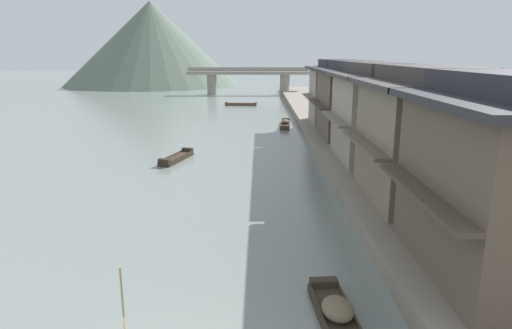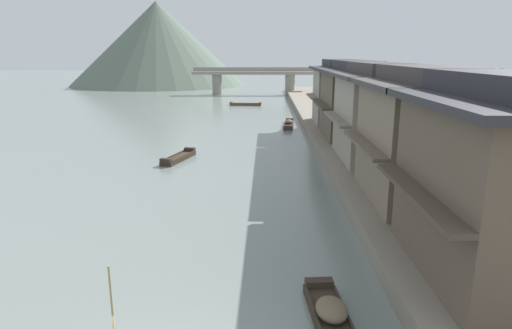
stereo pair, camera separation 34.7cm
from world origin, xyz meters
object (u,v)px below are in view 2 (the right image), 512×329
(house_waterfront_far, at_px, (339,92))
(stone_bridge, at_px, (253,77))
(boat_moored_far, at_px, (179,158))
(boat_moored_second, at_px, (289,124))
(house_waterfront_second, at_px, (421,136))
(house_waterfront_narrow, at_px, (354,100))
(house_waterfront_nearest, at_px, (500,181))
(boat_moored_nearest, at_px, (331,316))
(boat_moored_third, at_px, (246,104))
(house_waterfront_tall, at_px, (374,113))

(house_waterfront_far, xyz_separation_m, stone_bridge, (-9.55, 39.90, -0.58))
(boat_moored_far, bearing_deg, boat_moored_second, 61.09)
(house_waterfront_second, height_order, house_waterfront_narrow, same)
(house_waterfront_nearest, xyz_separation_m, house_waterfront_far, (0.17, 31.37, 0.01))
(boat_moored_nearest, xyz_separation_m, stone_bridge, (-4.30, 73.00, 2.94))
(house_waterfront_second, xyz_separation_m, house_waterfront_narrow, (0.05, 16.39, -0.00))
(house_waterfront_nearest, xyz_separation_m, house_waterfront_second, (0.16, 7.38, -0.00))
(boat_moored_second, distance_m, boat_moored_third, 19.89)
(boat_moored_second, xyz_separation_m, house_waterfront_second, (4.71, -26.40, 3.56))
(boat_moored_nearest, bearing_deg, house_waterfront_second, 60.04)
(boat_moored_second, height_order, boat_moored_far, boat_moored_second)
(house_waterfront_tall, xyz_separation_m, stone_bridge, (-9.33, 55.66, -0.57))
(boat_moored_second, height_order, house_waterfront_second, house_waterfront_second)
(house_waterfront_nearest, height_order, house_waterfront_narrow, same)
(boat_moored_nearest, height_order, stone_bridge, stone_bridge)
(house_waterfront_nearest, height_order, stone_bridge, house_waterfront_nearest)
(boat_moored_second, height_order, house_waterfront_far, house_waterfront_far)
(stone_bridge, bearing_deg, house_waterfront_narrow, -78.57)
(boat_moored_far, xyz_separation_m, house_waterfront_second, (13.39, -10.67, 3.59))
(boat_moored_second, bearing_deg, boat_moored_third, 105.99)
(house_waterfront_narrow, bearing_deg, boat_moored_third, 109.37)
(boat_moored_nearest, relative_size, stone_bridge, 0.17)
(boat_moored_third, xyz_separation_m, house_waterfront_second, (10.19, -45.52, 3.62))
(boat_moored_far, relative_size, house_waterfront_tall, 0.53)
(boat_moored_far, relative_size, house_waterfront_second, 0.55)
(house_waterfront_tall, bearing_deg, boat_moored_third, 104.97)
(boat_moored_third, xyz_separation_m, house_waterfront_nearest, (10.03, -52.90, 3.62))
(house_waterfront_nearest, xyz_separation_m, house_waterfront_tall, (-0.05, 15.61, -0.00))
(boat_moored_second, xyz_separation_m, house_waterfront_tall, (4.49, -18.16, 3.55))
(boat_moored_third, distance_m, stone_bridge, 18.63)
(house_waterfront_nearest, height_order, house_waterfront_second, same)
(house_waterfront_narrow, bearing_deg, house_waterfront_nearest, -90.51)
(boat_moored_nearest, height_order, house_waterfront_far, house_waterfront_far)
(house_waterfront_tall, bearing_deg, house_waterfront_narrow, 88.15)
(boat_moored_third, bearing_deg, house_waterfront_second, -77.39)
(boat_moored_third, height_order, house_waterfront_nearest, house_waterfront_nearest)
(boat_moored_third, bearing_deg, boat_moored_nearest, -84.83)
(boat_moored_nearest, bearing_deg, house_waterfront_tall, 73.80)
(boat_moored_third, bearing_deg, house_waterfront_narrow, -70.63)
(house_waterfront_second, bearing_deg, boat_moored_nearest, -119.96)
(boat_moored_third, xyz_separation_m, house_waterfront_far, (10.19, -21.52, 3.62))
(boat_moored_nearest, height_order, house_waterfront_nearest, house_waterfront_nearest)
(boat_moored_far, distance_m, house_waterfront_second, 17.50)
(boat_moored_third, bearing_deg, boat_moored_far, -95.26)
(boat_moored_third, height_order, house_waterfront_tall, house_waterfront_tall)
(stone_bridge, bearing_deg, house_waterfront_far, -76.53)
(house_waterfront_second, distance_m, house_waterfront_narrow, 16.39)
(boat_moored_nearest, height_order, boat_moored_far, boat_moored_nearest)
(boat_moored_far, bearing_deg, stone_bridge, 85.87)
(boat_moored_third, height_order, house_waterfront_second, house_waterfront_second)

